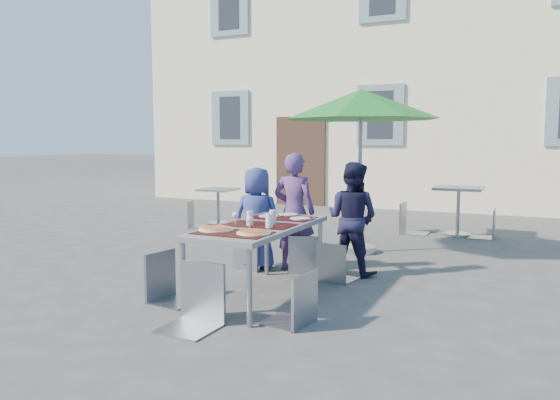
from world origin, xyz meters
The scene contains 23 objects.
ground centered at (0.00, 0.00, 0.00)m, with size 90.00×90.00×0.00m, color #404143.
building centered at (0.00, 11.50, 4.85)m, with size 13.60×8.20×11.10m.
dining_table centered at (0.73, -0.22, 0.70)m, with size 0.80×1.85×0.76m.
pizza_near_left centered at (0.51, -0.70, 0.77)m, with size 0.33×0.33×0.03m.
pizza_near_right centered at (0.93, -0.72, 0.77)m, with size 0.32×0.32×0.03m.
glassware centered at (0.78, -0.29, 0.83)m, with size 0.49×0.45×0.15m.
place_settings centered at (0.74, 0.43, 0.76)m, with size 0.66×0.46×0.01m.
child_0 centered at (0.14, 0.90, 0.64)m, with size 0.63×0.41×1.28m, color navy.
child_1 centered at (0.59, 1.03, 0.73)m, with size 0.53×0.35×1.46m, color #56366F.
child_2 centered at (1.30, 1.14, 0.68)m, with size 0.66×0.38×1.35m, color #171632.
chair_0 centered at (0.08, 0.82, 0.51)m, with size 0.46×0.46×0.88m.
chair_1 centered at (0.76, 0.96, 0.51)m, with size 0.50×0.50×0.88m.
chair_2 centered at (1.24, 0.70, 0.50)m, with size 0.45×0.45×0.86m.
chair_3 centered at (-0.04, -0.73, 0.55)m, with size 0.47×0.47×0.94m.
chair_4 centered at (1.41, -0.86, 0.52)m, with size 0.46×0.46×0.89m.
chair_5 centered at (0.63, -1.24, 0.61)m, with size 0.47×0.47×1.04m.
patio_umbrella centered at (1.02, 2.40, 2.09)m, with size 2.20×2.20×2.33m.
cafe_table_0 centered at (-2.21, 3.85, 0.45)m, with size 0.64×0.64×0.69m.
bg_chair_l_0 centered at (-2.42, 3.40, 0.55)m, with size 0.54×0.53×0.94m.
bg_chair_r_0 centered at (-1.08, 3.43, 0.53)m, with size 0.48×0.47×0.92m.
cafe_table_1 centered at (2.14, 4.44, 0.60)m, with size 0.78×0.78×0.83m.
bg_chair_l_1 centered at (1.34, 4.34, 0.60)m, with size 0.46×0.45×1.01m.
bg_chair_r_1 centered at (2.62, 4.39, 0.54)m, with size 0.42×0.41×0.92m.
Camera 1 is at (3.22, -5.12, 1.61)m, focal length 35.00 mm.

